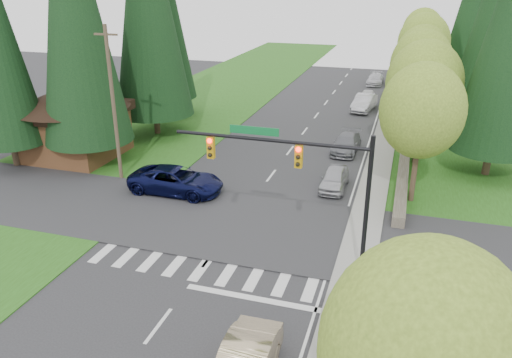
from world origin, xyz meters
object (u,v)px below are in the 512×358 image
at_px(suv_navy, 176,180).
at_px(parked_car_c, 364,103).
at_px(parked_car_a, 334,179).
at_px(parked_car_e, 375,79).
at_px(parked_car_d, 368,96).
at_px(parked_car_b, 346,144).

relative_size(suv_navy, parked_car_c, 1.20).
distance_m(parked_car_a, parked_car_c, 20.65).
bearing_deg(parked_car_e, parked_car_d, -89.37).
relative_size(parked_car_b, parked_car_d, 1.21).
xyz_separation_m(parked_car_c, parked_car_e, (0.00, 13.61, -0.14)).
xyz_separation_m(parked_car_c, parked_car_d, (0.00, 3.81, -0.17)).
bearing_deg(parked_car_d, parked_car_a, -92.27).
height_order(parked_car_a, parked_car_c, parked_car_c).
bearing_deg(parked_car_c, parked_car_b, -82.63).
distance_m(suv_navy, parked_car_b, 14.29).
bearing_deg(parked_car_d, parked_car_b, -92.82).
relative_size(parked_car_c, parked_car_d, 1.30).
relative_size(suv_navy, parked_car_d, 1.57).
distance_m(parked_car_c, parked_car_d, 3.82).
xyz_separation_m(suv_navy, parked_car_e, (9.12, 37.84, -0.15)).
distance_m(parked_car_c, parked_car_e, 13.61).
height_order(parked_car_a, parked_car_b, parked_car_a).
distance_m(parked_car_d, parked_car_e, 9.80).
bearing_deg(parked_car_a, parked_car_c, 90.86).
bearing_deg(parked_car_d, suv_navy, -110.83).
relative_size(suv_navy, parked_car_e, 1.27).
xyz_separation_m(parked_car_d, parked_car_e, (0.00, 9.79, 0.03)).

